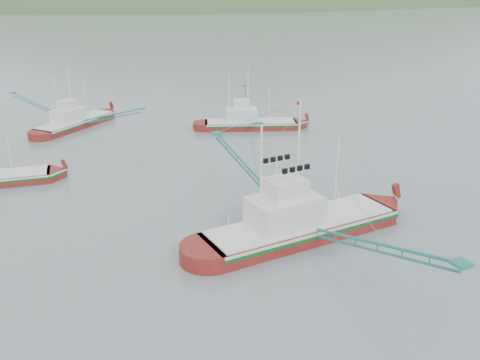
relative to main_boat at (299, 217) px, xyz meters
name	(u,v)px	position (x,y,z in m)	size (l,w,h in m)	color
ground	(274,240)	(-2.02, 0.51, -1.78)	(1200.00, 1200.00, 0.00)	slate
main_boat	(299,217)	(0.00, 0.00, 0.00)	(17.03, 30.63, 12.39)	maroon
bg_boat_right	(250,115)	(12.51, 31.53, 0.14)	(13.18, 22.23, 9.45)	maroon
bg_boat_far	(74,113)	(-9.35, 43.58, 0.26)	(17.61, 20.90, 9.53)	maroon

